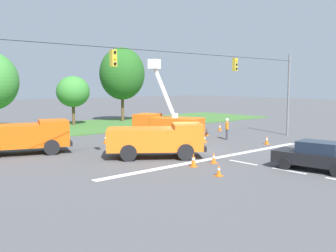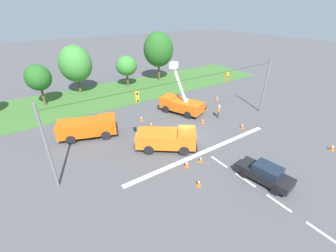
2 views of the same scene
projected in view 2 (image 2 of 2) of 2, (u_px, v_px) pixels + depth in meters
ground_plane at (186, 139)px, 24.50m from camera, size 200.00×200.00×0.00m
grass_verge at (119, 92)px, 37.61m from camera, size 56.00×12.00×0.10m
lane_markings at (215, 159)px, 21.22m from camera, size 17.60×15.25×0.01m
signal_gantry at (187, 103)px, 22.50m from camera, size 26.20×0.33×7.20m
tree_west at (38, 78)px, 30.95m from camera, size 3.44×3.77×5.89m
tree_centre at (75, 64)px, 35.23m from camera, size 5.02×5.51×7.66m
tree_east at (126, 66)px, 38.70m from camera, size 3.65×3.49×5.44m
tree_far_east at (158, 50)px, 41.16m from camera, size 5.52×5.22×8.93m
utility_truck_bucket_lift at (181, 103)px, 29.97m from camera, size 4.45×6.36×6.65m
utility_truck_support_near at (88, 127)px, 24.34m from camera, size 6.66×4.37×2.16m
utility_truck_support_far at (167, 138)px, 22.29m from camera, size 6.22×5.56×2.11m
sedan_black at (265, 173)px, 18.20m from camera, size 2.38×4.51×1.56m
road_worker at (219, 110)px, 28.73m from camera, size 0.54×0.43×1.77m
traffic_cone_foreground_left at (201, 159)px, 20.71m from camera, size 0.36×0.36×0.66m
traffic_cone_foreground_right at (199, 183)px, 17.94m from camera, size 0.36×0.36×0.62m
traffic_cone_mid_left at (242, 126)px, 26.46m from camera, size 0.36×0.36×0.69m
traffic_cone_mid_right at (333, 147)px, 22.35m from camera, size 0.36×0.36×0.80m
traffic_cone_near_bucket at (141, 118)px, 28.14m from camera, size 0.36×0.36×0.81m
traffic_cone_lane_edge_a at (151, 124)px, 26.75m from camera, size 0.36×0.36×0.76m
traffic_cone_lane_edge_b at (187, 164)px, 19.97m from camera, size 0.36×0.36×0.77m
traffic_cone_far_left at (207, 107)px, 31.23m from camera, size 0.36×0.36×0.72m
traffic_cone_far_right at (203, 121)px, 27.73m from camera, size 0.36×0.36×0.63m
traffic_cone_centre_line at (217, 98)px, 34.38m from camera, size 0.36×0.36×0.73m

